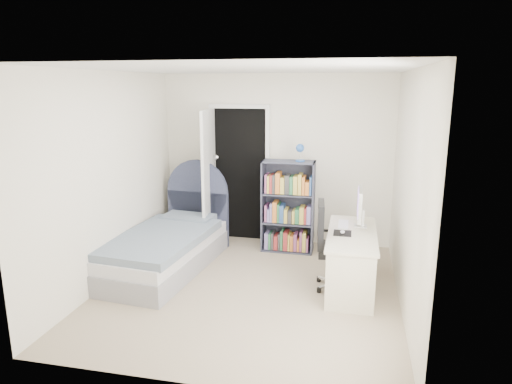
% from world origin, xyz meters
% --- Properties ---
extents(room_shell, '(3.50, 3.70, 2.60)m').
position_xyz_m(room_shell, '(0.00, 0.00, 1.25)').
color(room_shell, gray).
rests_on(room_shell, ground).
extents(door, '(0.92, 0.83, 2.06)m').
position_xyz_m(door, '(-0.79, 1.51, 1.03)').
color(door, black).
rests_on(door, ground).
extents(bed, '(1.17, 2.16, 1.28)m').
position_xyz_m(bed, '(-1.19, 0.44, 0.29)').
color(bed, gray).
rests_on(bed, ground).
extents(nightstand, '(0.41, 0.41, 0.61)m').
position_xyz_m(nightstand, '(-1.14, 1.59, 0.40)').
color(nightstand, tan).
rests_on(nightstand, ground).
extents(floor_lamp, '(0.19, 0.19, 1.33)m').
position_xyz_m(floor_lamp, '(-0.88, 1.60, 0.54)').
color(floor_lamp, silver).
rests_on(floor_lamp, ground).
extents(bookcase, '(0.73, 0.31, 1.56)m').
position_xyz_m(bookcase, '(0.26, 1.38, 0.61)').
color(bookcase, '#3C3F52').
rests_on(bookcase, ground).
extents(desk, '(0.55, 1.39, 1.14)m').
position_xyz_m(desk, '(1.16, 0.32, 0.37)').
color(desk, beige).
rests_on(desk, ground).
extents(office_chair, '(0.54, 0.56, 1.04)m').
position_xyz_m(office_chair, '(0.92, 0.25, 0.57)').
color(office_chair, silver).
rests_on(office_chair, ground).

